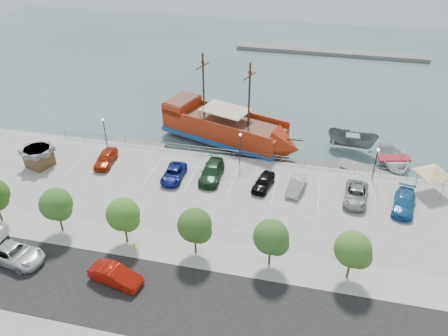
# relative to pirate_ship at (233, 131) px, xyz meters

# --- Properties ---
(ground) EXTENTS (160.00, 160.00, 0.00)m
(ground) POSITION_rel_pirate_ship_xyz_m (2.14, -12.58, -2.14)
(ground) COLOR #445C5E
(street) EXTENTS (100.00, 8.00, 0.04)m
(street) POSITION_rel_pirate_ship_xyz_m (2.14, -28.58, -1.13)
(street) COLOR black
(street) RESTS_ON land_slab
(sidewalk) EXTENTS (100.00, 4.00, 0.05)m
(sidewalk) POSITION_rel_pirate_ship_xyz_m (2.14, -22.58, -1.12)
(sidewalk) COLOR #A09F94
(sidewalk) RESTS_ON land_slab
(seawall_railing) EXTENTS (50.00, 0.06, 1.00)m
(seawall_railing) POSITION_rel_pirate_ship_xyz_m (2.14, -4.78, -0.61)
(seawall_railing) COLOR slate
(seawall_railing) RESTS_ON land_slab
(far_shore) EXTENTS (40.00, 3.00, 0.80)m
(far_shore) POSITION_rel_pirate_ship_xyz_m (12.14, 42.42, -1.74)
(far_shore) COLOR slate
(far_shore) RESTS_ON ground
(pirate_ship) EXTENTS (20.59, 11.33, 12.76)m
(pirate_ship) POSITION_rel_pirate_ship_xyz_m (0.00, 0.00, 0.00)
(pirate_ship) COLOR #9D290E
(pirate_ship) RESTS_ON ground
(patrol_boat) EXTENTS (6.99, 3.67, 2.57)m
(patrol_boat) POSITION_rel_pirate_ship_xyz_m (15.94, 2.24, -0.85)
(patrol_boat) COLOR #5B5F63
(patrol_boat) RESTS_ON ground
(speedboat) EXTENTS (6.57, 8.05, 1.46)m
(speedboat) POSITION_rel_pirate_ship_xyz_m (21.09, -0.61, -1.41)
(speedboat) COLOR silver
(speedboat) RESTS_ON ground
(dock_west) EXTENTS (7.69, 2.34, 0.44)m
(dock_west) POSITION_rel_pirate_ship_xyz_m (-12.71, -3.38, -1.92)
(dock_west) COLOR gray
(dock_west) RESTS_ON ground
(dock_mid) EXTENTS (7.24, 3.16, 0.40)m
(dock_mid) POSITION_rel_pirate_ship_xyz_m (11.01, -3.38, -1.94)
(dock_mid) COLOR #676256
(dock_mid) RESTS_ON ground
(dock_east) EXTENTS (8.06, 5.13, 0.45)m
(dock_east) POSITION_rel_pirate_ship_xyz_m (18.05, -3.38, -1.91)
(dock_east) COLOR slate
(dock_east) RESTS_ON ground
(shed) EXTENTS (3.79, 3.79, 2.47)m
(shed) POSITION_rel_pirate_ship_xyz_m (-21.96, -12.11, 0.18)
(shed) COLOR brown
(shed) RESTS_ON land_slab
(canopy_tent) EXTENTS (5.49, 5.49, 3.75)m
(canopy_tent) POSITION_rel_pirate_ship_xyz_m (24.26, -6.88, 2.13)
(canopy_tent) COLOR slate
(canopy_tent) RESTS_ON land_slab
(street_van) EXTENTS (6.22, 3.59, 1.63)m
(street_van) POSITION_rel_pirate_ship_xyz_m (-14.95, -27.28, -0.32)
(street_van) COLOR silver
(street_van) RESTS_ON street
(street_sedan) EXTENTS (5.12, 2.63, 1.61)m
(street_sedan) POSITION_rel_pirate_ship_xyz_m (-4.67, -27.66, -0.33)
(street_sedan) COLOR #A71408
(street_sedan) RESTS_ON street
(fire_hydrant) EXTENTS (0.23, 0.23, 0.67)m
(fire_hydrant) POSITION_rel_pirate_ship_xyz_m (-4.75, -23.38, -0.77)
(fire_hydrant) COLOR yellow
(fire_hydrant) RESTS_ON sidewalk
(lamp_post_left) EXTENTS (0.36, 0.36, 4.28)m
(lamp_post_left) POSITION_rel_pirate_ship_xyz_m (-15.86, -6.08, 1.80)
(lamp_post_left) COLOR black
(lamp_post_left) RESTS_ON land_slab
(lamp_post_mid) EXTENTS (0.36, 0.36, 4.28)m
(lamp_post_mid) POSITION_rel_pirate_ship_xyz_m (2.14, -6.08, 1.80)
(lamp_post_mid) COLOR black
(lamp_post_mid) RESTS_ON land_slab
(lamp_post_right) EXTENTS (0.36, 0.36, 4.28)m
(lamp_post_right) POSITION_rel_pirate_ship_xyz_m (18.14, -6.08, 1.80)
(lamp_post_right) COLOR black
(lamp_post_right) RESTS_ON land_slab
(tree_b) EXTENTS (3.30, 3.20, 5.00)m
(tree_b) POSITION_rel_pirate_ship_xyz_m (-12.71, -22.65, 2.16)
(tree_b) COLOR #473321
(tree_b) RESTS_ON sidewalk
(tree_c) EXTENTS (3.30, 3.20, 5.00)m
(tree_c) POSITION_rel_pirate_ship_xyz_m (-5.71, -22.65, 2.16)
(tree_c) COLOR #473321
(tree_c) RESTS_ON sidewalk
(tree_d) EXTENTS (3.30, 3.20, 5.00)m
(tree_d) POSITION_rel_pirate_ship_xyz_m (1.29, -22.65, 2.16)
(tree_d) COLOR #473321
(tree_d) RESTS_ON sidewalk
(tree_e) EXTENTS (3.30, 3.20, 5.00)m
(tree_e) POSITION_rel_pirate_ship_xyz_m (8.29, -22.65, 2.16)
(tree_e) COLOR #473321
(tree_e) RESTS_ON sidewalk
(tree_f) EXTENTS (3.30, 3.20, 5.00)m
(tree_f) POSITION_rel_pirate_ship_xyz_m (15.29, -22.65, 2.16)
(tree_f) COLOR #473321
(tree_f) RESTS_ON sidewalk
(parked_car_a) EXTENTS (2.36, 4.91, 1.62)m
(parked_car_a) POSITION_rel_pirate_ship_xyz_m (-14.15, -9.91, -0.33)
(parked_car_a) COLOR #AC2A10
(parked_car_a) RESTS_ON land_slab
(parked_car_c) EXTENTS (2.36, 4.91, 1.35)m
(parked_car_c) POSITION_rel_pirate_ship_xyz_m (-4.85, -11.15, -0.46)
(parked_car_c) COLOR navy
(parked_car_c) RESTS_ON land_slab
(parked_car_d) EXTENTS (2.42, 5.74, 1.65)m
(parked_car_d) POSITION_rel_pirate_ship_xyz_m (-0.50, -9.93, -0.31)
(parked_car_d) COLOR #18361F
(parked_car_d) RESTS_ON land_slab
(parked_car_e) EXTENTS (2.57, 4.56, 1.46)m
(parked_car_e) POSITION_rel_pirate_ship_xyz_m (5.78, -10.54, -0.41)
(parked_car_e) COLOR black
(parked_car_e) RESTS_ON land_slab
(parked_car_f) EXTENTS (2.24, 4.53, 1.43)m
(parked_car_f) POSITION_rel_pirate_ship_xyz_m (9.52, -10.25, -0.42)
(parked_car_f) COLOR beige
(parked_car_f) RESTS_ON land_slab
(parked_car_g) EXTENTS (2.94, 5.49, 1.47)m
(parked_car_g) POSITION_rel_pirate_ship_xyz_m (16.11, -10.70, -0.40)
(parked_car_g) COLOR gray
(parked_car_g) RESTS_ON land_slab
(parked_car_h) EXTENTS (3.17, 5.65, 1.54)m
(parked_car_h) POSITION_rel_pirate_ship_xyz_m (21.11, -11.05, -0.37)
(parked_car_h) COLOR #1E6097
(parked_car_h) RESTS_ON land_slab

